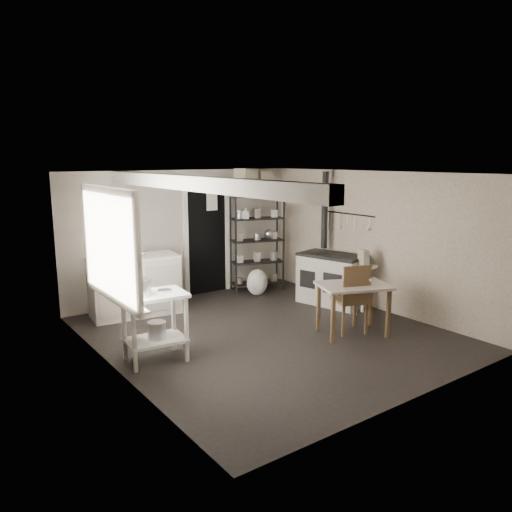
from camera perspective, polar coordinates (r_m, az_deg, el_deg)
floor at (r=7.34m, az=1.39°, el=-8.83°), size 5.00×5.00×0.00m
ceiling at (r=6.90m, az=1.48°, el=9.43°), size 5.00×5.00×0.00m
wall_back at (r=9.11m, az=-8.16°, el=2.47°), size 4.50×0.02×2.30m
wall_front at (r=5.32m, az=18.07°, el=-4.19°), size 4.50×0.02×2.30m
wall_left at (r=5.97m, az=-16.01°, el=-2.43°), size 0.02×5.00×2.30m
wall_right at (r=8.56m, az=13.49°, el=1.72°), size 0.02×5.00×2.30m
window at (r=6.09m, az=-16.58°, el=1.18°), size 0.12×1.76×1.28m
doorway at (r=9.33m, az=-5.61°, el=1.79°), size 0.96×0.10×2.08m
ceiling_beam at (r=6.25m, az=-7.39°, el=8.25°), size 0.18×5.00×0.18m
wallpaper_panel at (r=8.56m, az=13.45°, el=1.72°), size 0.01×5.00×2.30m
utensil_rail at (r=8.86m, az=10.41°, el=4.77°), size 0.06×1.20×0.44m
prep_table at (r=6.40m, az=-11.44°, el=-8.31°), size 0.82×0.62×0.87m
stockpot at (r=6.19m, az=-13.06°, el=-3.80°), size 0.31×0.31×0.27m
saucepan at (r=6.32m, az=-10.40°, el=-4.22°), size 0.23×0.23×0.10m
bucket at (r=6.40m, az=-11.24°, el=-8.43°), size 0.28×0.28×0.25m
base_cabinets at (r=8.29m, az=-13.68°, el=-3.46°), size 1.53×0.80×0.96m
mixing_bowl at (r=8.16m, az=-13.25°, el=-0.13°), size 0.35×0.35×0.07m
counter_cup at (r=7.95m, az=-15.68°, el=-0.46°), size 0.13×0.13×0.09m
shelf_rack at (r=9.49m, az=0.13°, el=1.70°), size 1.06×0.65×2.09m
shelf_jar at (r=9.27m, az=-1.17°, el=4.14°), size 0.12×0.12×0.21m
storage_box_a at (r=9.19m, az=-1.13°, el=8.04°), size 0.39×0.36×0.23m
storage_box_b at (r=9.47m, az=0.66°, el=8.02°), size 0.32×0.30×0.19m
stove at (r=8.76m, az=8.65°, el=-2.64°), size 0.87×1.24×0.88m
stovepipe at (r=9.01m, az=7.86°, el=5.20°), size 0.11×0.11×1.33m
side_ledge at (r=8.37m, az=12.10°, el=-3.47°), size 0.55×0.40×0.77m
oats_box at (r=8.26m, az=12.22°, el=0.45°), size 0.16×0.21×0.28m
work_table at (r=7.33m, az=11.00°, el=-5.92°), size 1.16×1.00×0.74m
table_cup at (r=7.25m, az=12.83°, el=-2.68°), size 0.11×0.11×0.10m
chair at (r=7.38m, az=10.66°, el=-4.94°), size 0.55×0.56×1.03m
flour_sack at (r=9.24m, az=0.14°, el=-3.05°), size 0.48×0.43×0.49m
floor_crock at (r=8.50m, az=10.34°, el=-5.67°), size 0.16×0.16×0.16m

